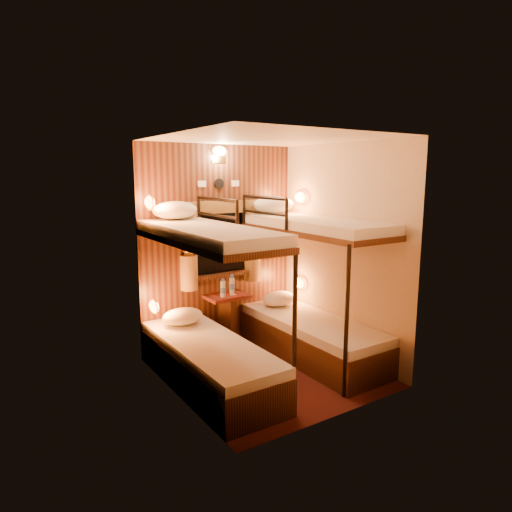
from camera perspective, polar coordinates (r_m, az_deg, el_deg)
floor at (r=4.96m, az=1.46°, el=-14.32°), size 2.10×2.10×0.00m
ceiling at (r=4.53m, az=1.60°, el=14.52°), size 2.10×2.10×0.00m
wall_back at (r=5.48m, az=-4.71°, el=1.15°), size 2.40×0.00×2.40m
wall_front at (r=3.80m, az=10.56°, el=-3.05°), size 2.40×0.00×2.40m
wall_left at (r=4.12m, az=-10.01°, el=-1.98°), size 0.00×2.40×2.40m
wall_right at (r=5.22m, az=10.61°, el=0.55°), size 0.00×2.40×2.40m
back_panel at (r=5.47m, az=-4.64°, el=1.13°), size 2.00×0.03×2.40m
bunk_left at (r=4.50m, az=-5.92°, el=-9.33°), size 0.72×1.90×1.82m
bunk_right at (r=5.18m, az=7.01°, el=-6.70°), size 0.72×1.90×1.82m
window at (r=5.44m, az=-4.48°, el=0.89°), size 1.00×0.12×0.79m
curtains at (r=5.40m, az=-4.32°, el=1.71°), size 1.10×0.22×1.00m
back_fixtures at (r=5.37m, az=-4.62°, el=12.17°), size 0.54×0.09×0.48m
reading_lamps at (r=5.17m, az=-2.87°, el=1.08°), size 2.00×0.20×1.25m
table at (r=5.49m, az=-3.59°, el=-7.25°), size 0.50×0.34×0.66m
bottle_left at (r=5.30m, az=-4.16°, el=-4.16°), size 0.06×0.06×0.22m
bottle_right at (r=5.47m, az=-3.04°, el=-3.69°), size 0.07×0.07×0.23m
sachet_a at (r=5.42m, az=-2.89°, el=-4.86°), size 0.08×0.07×0.01m
sachet_b at (r=5.41m, az=-3.14°, el=-4.87°), size 0.07×0.05×0.00m
pillow_lower_left at (r=5.03m, az=-9.16°, el=-7.46°), size 0.45×0.32×0.18m
pillow_lower_right at (r=5.67m, az=2.91°, el=-5.33°), size 0.44×0.32×0.17m
pillow_upper_left at (r=4.92m, az=-10.10°, el=5.66°), size 0.49×0.35×0.19m
pillow_upper_right at (r=5.58m, az=2.19°, el=6.42°), size 0.53×0.38×0.21m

